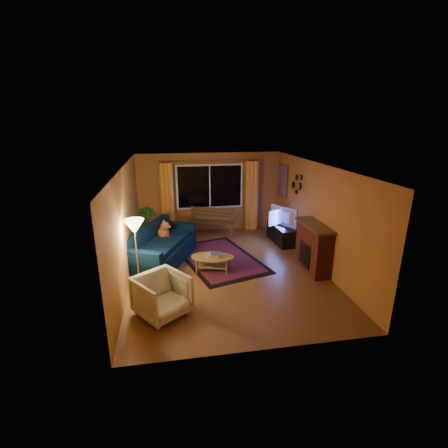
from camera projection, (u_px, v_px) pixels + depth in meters
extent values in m
cube|color=brown|center=(226.00, 269.00, 7.94)|extent=(4.50, 6.00, 0.02)
cube|color=white|center=(226.00, 165.00, 7.17)|extent=(4.50, 6.00, 0.02)
cube|color=#B47736|center=(210.00, 192.00, 10.38)|extent=(4.50, 0.02, 2.50)
cube|color=#B47736|center=(126.00, 225.00, 7.19)|extent=(0.02, 6.00, 2.50)
cube|color=#B47736|center=(317.00, 215.00, 7.92)|extent=(0.02, 6.00, 2.50)
cube|color=black|center=(210.00, 187.00, 10.25)|extent=(2.00, 0.02, 1.30)
cylinder|color=#BF8C3F|center=(210.00, 161.00, 9.97)|extent=(3.20, 0.03, 0.03)
cylinder|color=gold|center=(167.00, 199.00, 10.08)|extent=(0.36, 0.36, 2.24)
cylinder|color=gold|center=(251.00, 196.00, 10.51)|extent=(0.36, 0.36, 2.24)
cube|color=#4A371A|center=(211.00, 229.00, 10.10)|extent=(1.52, 0.99, 0.44)
imported|color=#235B1E|center=(147.00, 222.00, 10.01)|extent=(0.63, 0.63, 0.90)
cube|color=black|center=(162.00, 246.00, 8.11)|extent=(1.86, 2.51, 0.93)
imported|color=beige|center=(162.00, 294.00, 5.94)|extent=(1.15, 1.13, 0.87)
cylinder|color=#BF8C3F|center=(137.00, 256.00, 6.65)|extent=(0.29, 0.29, 1.60)
cube|color=maroon|center=(219.00, 258.00, 8.49)|extent=(2.41, 3.10, 0.02)
cylinder|color=#9D8D3E|center=(213.00, 263.00, 7.77)|extent=(1.26, 1.26, 0.37)
cube|color=black|center=(281.00, 234.00, 9.58)|extent=(0.48, 1.25, 0.51)
imported|color=black|center=(282.00, 217.00, 9.42)|extent=(0.57, 0.90, 0.55)
cube|color=maroon|center=(314.00, 248.00, 7.73)|extent=(0.40, 1.20, 1.10)
cube|color=#D35A25|center=(282.00, 181.00, 10.09)|extent=(0.04, 0.76, 0.96)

